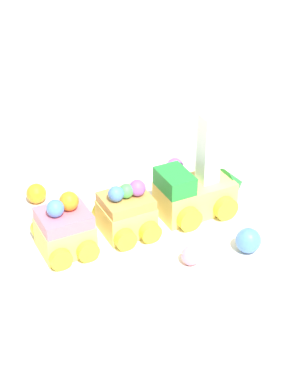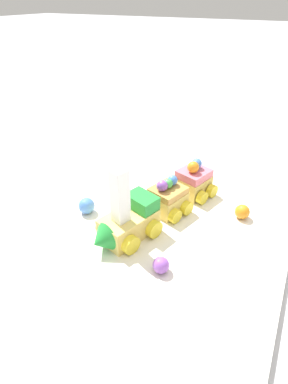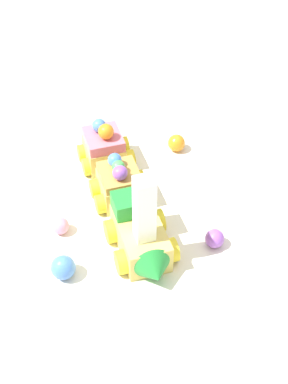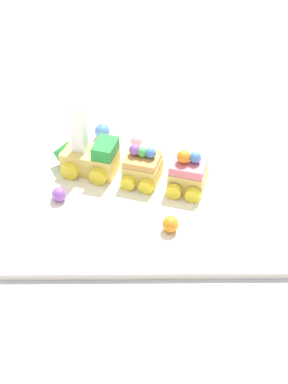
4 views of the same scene
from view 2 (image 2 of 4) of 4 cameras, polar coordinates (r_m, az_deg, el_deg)
name	(u,v)px [view 2 (image 2 of 4)]	position (r m, az deg, el deg)	size (l,w,h in m)	color
ground_plane	(168,230)	(0.51, 4.69, -7.25)	(10.00, 10.00, 0.00)	#B2B2B7
display_board	(169,227)	(0.50, 4.72, -6.74)	(0.74, 0.37, 0.01)	white
cake_train_locomotive	(125,222)	(0.46, -3.57, -5.72)	(0.12, 0.09, 0.12)	#EACC66
cake_car_caramel	(168,199)	(0.52, 4.50, -1.27)	(0.07, 0.08, 0.07)	#EACC66
cake_car_strawberry	(194,182)	(0.57, 9.55, 1.96)	(0.07, 0.08, 0.07)	#EACC66
gumball_blue	(87,206)	(0.53, -10.88, -2.58)	(0.03, 0.03, 0.03)	#4C84E0
gumball_purple	(161,265)	(0.42, 3.25, -13.72)	(0.02, 0.02, 0.02)	#9956C6
gumball_orange	(242,212)	(0.53, 18.21, -3.59)	(0.02, 0.02, 0.02)	orange
gumball_pink	(120,194)	(0.56, -4.69, -0.38)	(0.02, 0.02, 0.02)	pink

